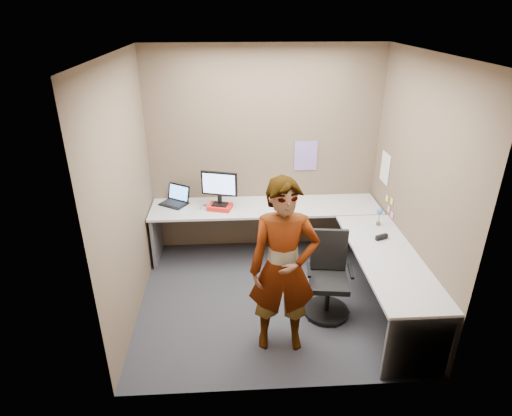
{
  "coord_description": "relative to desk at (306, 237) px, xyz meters",
  "views": [
    {
      "loc": [
        -0.42,
        -4.03,
        3.08
      ],
      "look_at": [
        -0.17,
        0.25,
        1.05
      ],
      "focal_mm": 30.0,
      "sensor_mm": 36.0,
      "label": 1
    }
  ],
  "objects": [
    {
      "name": "wall_left",
      "position": [
        -1.94,
        -0.39,
        0.76
      ],
      "size": [
        0.0,
        2.7,
        2.7
      ],
      "primitive_type": "plane",
      "rotation": [
        1.57,
        0.0,
        1.57
      ],
      "color": "brown",
      "rests_on": "ground"
    },
    {
      "name": "desk",
      "position": [
        0.0,
        0.0,
        0.0
      ],
      "size": [
        2.98,
        2.58,
        0.73
      ],
      "color": "#A9A9A9",
      "rests_on": "ground"
    },
    {
      "name": "ground",
      "position": [
        -0.44,
        -0.39,
        -0.59
      ],
      "size": [
        3.0,
        3.0,
        0.0
      ],
      "primitive_type": "plane",
      "color": "#232328",
      "rests_on": "ground"
    },
    {
      "name": "sticky_note_b",
      "position": [
        1.05,
        0.21,
        0.23
      ],
      "size": [
        0.01,
        0.07,
        0.07
      ],
      "primitive_type": "cube",
      "color": "pink",
      "rests_on": "wall_right"
    },
    {
      "name": "trackball_mouse",
      "position": [
        -1.21,
        0.56,
        0.17
      ],
      "size": [
        0.12,
        0.08,
        0.07
      ],
      "color": "#B7B7BC",
      "rests_on": "desk"
    },
    {
      "name": "monitor",
      "position": [
        -1.02,
        0.55,
        0.46
      ],
      "size": [
        0.45,
        0.19,
        0.44
      ],
      "rotation": [
        0.0,
        0.0,
        -0.28
      ],
      "color": "black",
      "rests_on": "paper_ream"
    },
    {
      "name": "ceiling",
      "position": [
        -0.44,
        -0.39,
        2.11
      ],
      "size": [
        3.0,
        3.0,
        0.0
      ],
      "primitive_type": "plane",
      "rotation": [
        3.14,
        0.0,
        0.0
      ],
      "color": "white",
      "rests_on": "wall_back"
    },
    {
      "name": "office_chair",
      "position": [
        0.15,
        -0.64,
        -0.21
      ],
      "size": [
        0.5,
        0.49,
        0.93
      ],
      "rotation": [
        0.0,
        0.0,
        -0.12
      ],
      "color": "black",
      "rests_on": "ground"
    },
    {
      "name": "calendar_white",
      "position": [
        1.05,
        0.51,
        0.66
      ],
      "size": [
        0.01,
        0.28,
        0.38
      ],
      "primitive_type": "cube",
      "color": "white",
      "rests_on": "wall_right"
    },
    {
      "name": "sticky_note_a",
      "position": [
        1.05,
        0.16,
        0.36
      ],
      "size": [
        0.01,
        0.07,
        0.07
      ],
      "primitive_type": "cube",
      "color": "#F2E059",
      "rests_on": "wall_right"
    },
    {
      "name": "wall_back",
      "position": [
        -0.44,
        0.91,
        0.76
      ],
      "size": [
        3.0,
        0.0,
        3.0
      ],
      "primitive_type": "plane",
      "rotation": [
        1.57,
        0.0,
        0.0
      ],
      "color": "brown",
      "rests_on": "ground"
    },
    {
      "name": "person",
      "position": [
        -0.41,
        -1.1,
        0.3
      ],
      "size": [
        0.66,
        0.45,
        1.77
      ],
      "primitive_type": "imported",
      "rotation": [
        0.0,
        0.0,
        -0.04
      ],
      "color": "#999399",
      "rests_on": "ground"
    },
    {
      "name": "sticky_note_c",
      "position": [
        1.05,
        0.09,
        0.21
      ],
      "size": [
        0.01,
        0.07,
        0.07
      ],
      "primitive_type": "cube",
      "color": "pink",
      "rests_on": "wall_right"
    },
    {
      "name": "calendar_purple",
      "position": [
        0.11,
        0.9,
        0.71
      ],
      "size": [
        0.3,
        0.01,
        0.4
      ],
      "primitive_type": "cube",
      "color": "#846BB7",
      "rests_on": "wall_back"
    },
    {
      "name": "stapler",
      "position": [
        0.78,
        -0.36,
        0.17
      ],
      "size": [
        0.15,
        0.09,
        0.05
      ],
      "primitive_type": "cube",
      "rotation": [
        0.0,
        0.0,
        0.38
      ],
      "color": "black",
      "rests_on": "desk"
    },
    {
      "name": "flower",
      "position": [
        0.85,
        -0.02,
        0.28
      ],
      "size": [
        0.07,
        0.07,
        0.22
      ],
      "color": "brown",
      "rests_on": "desk"
    },
    {
      "name": "laptop",
      "position": [
        -1.6,
        0.75,
        0.2
      ],
      "size": [
        0.43,
        0.41,
        0.24
      ],
      "rotation": [
        0.0,
        0.0,
        -0.56
      ],
      "color": "black",
      "rests_on": "desk"
    },
    {
      "name": "paper_ream",
      "position": [
        -1.02,
        0.54,
        0.17
      ],
      "size": [
        0.34,
        0.28,
        0.06
      ],
      "primitive_type": "cube",
      "rotation": [
        0.0,
        0.0,
        -0.28
      ],
      "color": "red",
      "rests_on": "desk"
    },
    {
      "name": "origami",
      "position": [
        -0.28,
        0.36,
        0.17
      ],
      "size": [
        0.1,
        0.1,
        0.06
      ],
      "primitive_type": "cone",
      "color": "white",
      "rests_on": "desk"
    },
    {
      "name": "wall_right",
      "position": [
        1.06,
        -0.39,
        0.76
      ],
      "size": [
        0.0,
        2.7,
        2.7
      ],
      "primitive_type": "plane",
      "rotation": [
        1.57,
        0.0,
        -1.57
      ],
      "color": "brown",
      "rests_on": "ground"
    },
    {
      "name": "sticky_note_d",
      "position": [
        1.05,
        0.31,
        0.33
      ],
      "size": [
        0.01,
        0.07,
        0.07
      ],
      "primitive_type": "cube",
      "color": "#F2E059",
      "rests_on": "wall_right"
    }
  ]
}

